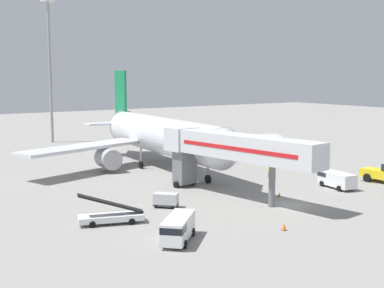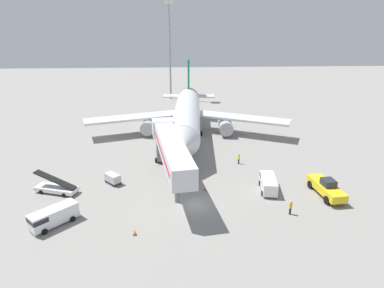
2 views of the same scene
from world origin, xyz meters
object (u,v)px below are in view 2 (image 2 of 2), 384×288
object	(u,v)px
pushback_tug	(326,188)
service_van_mid_left	(53,216)
safety_cone_alpha	(135,233)
ground_crew_worker_foreground	(291,207)
belt_loader_truck	(56,188)
apron_light_mast	(169,33)
safety_cone_bravo	(205,189)
baggage_cart_mid_right	(113,178)
ground_crew_worker_midground	(239,158)
jet_bridge	(170,147)
service_van_rear_right	(268,183)
airplane_at_gate	(187,115)

from	to	relation	value
pushback_tug	service_van_mid_left	xyz separation A→B (m)	(-34.94, -5.05, 0.05)
pushback_tug	safety_cone_alpha	bearing A→B (deg)	-163.35
service_van_mid_left	ground_crew_worker_foreground	distance (m)	28.42
belt_loader_truck	service_van_mid_left	bearing A→B (deg)	-74.40
apron_light_mast	safety_cone_alpha	bearing A→B (deg)	-93.18
pushback_tug	safety_cone_bravo	xyz separation A→B (m)	(-16.48, 2.44, -0.91)
pushback_tug	safety_cone_bravo	distance (m)	16.68
baggage_cart_mid_right	ground_crew_worker_midground	bearing A→B (deg)	17.06
jet_bridge	ground_crew_worker_midground	distance (m)	13.71
ground_crew_worker_midground	safety_cone_alpha	xyz separation A→B (m)	(-15.47, -19.06, -0.63)
baggage_cart_mid_right	ground_crew_worker_foreground	xyz separation A→B (m)	(23.29, -9.79, 0.16)
service_van_rear_right	service_van_mid_left	distance (m)	28.35
jet_bridge	safety_cone_bravo	size ratio (longest dim) A/B	43.19
ground_crew_worker_foreground	apron_light_mast	size ratio (longest dim) A/B	0.06
service_van_mid_left	safety_cone_bravo	distance (m)	19.95
pushback_tug	service_van_rear_right	bearing A→B (deg)	164.98
ground_crew_worker_midground	baggage_cart_mid_right	bearing A→B (deg)	-162.94
pushback_tug	apron_light_mast	bearing A→B (deg)	108.26
safety_cone_alpha	safety_cone_bravo	xyz separation A→B (m)	(8.80, 10.00, -0.07)
ground_crew_worker_foreground	ground_crew_worker_midground	xyz separation A→B (m)	(-3.28, 15.93, -0.04)
ground_crew_worker_foreground	jet_bridge	bearing A→B (deg)	145.80
service_van_rear_right	airplane_at_gate	bearing A→B (deg)	113.04
jet_bridge	pushback_tug	bearing A→B (deg)	-14.74
pushback_tug	safety_cone_alpha	xyz separation A→B (m)	(-25.28, -7.56, -0.84)
pushback_tug	safety_cone_alpha	world-z (taller)	pushback_tug
ground_crew_worker_foreground	safety_cone_bravo	world-z (taller)	ground_crew_worker_foreground
belt_loader_truck	ground_crew_worker_foreground	size ratio (longest dim) A/B	3.38
service_van_rear_right	belt_loader_truck	bearing A→B (deg)	177.98
ground_crew_worker_midground	safety_cone_bravo	xyz separation A→B (m)	(-6.67, -9.06, -0.70)
belt_loader_truck	safety_cone_alpha	distance (m)	15.97
airplane_at_gate	safety_cone_bravo	xyz separation A→B (m)	(1.41, -24.02, -4.49)
belt_loader_truck	service_van_mid_left	world-z (taller)	belt_loader_truck
belt_loader_truck	apron_light_mast	xyz separation A→B (m)	(15.93, 61.42, 19.10)
service_van_mid_left	baggage_cart_mid_right	bearing A→B (deg)	63.79
belt_loader_truck	ground_crew_worker_midground	distance (m)	28.67
jet_bridge	service_van_mid_left	xyz separation A→B (m)	(-13.65, -10.65, -4.33)
baggage_cart_mid_right	service_van_rear_right	bearing A→B (deg)	-8.53
ground_crew_worker_midground	apron_light_mast	bearing A→B (deg)	102.21
ground_crew_worker_midground	service_van_mid_left	bearing A→B (deg)	-146.64
pushback_tug	airplane_at_gate	bearing A→B (deg)	124.06
jet_bridge	ground_crew_worker_midground	xyz separation A→B (m)	(11.49, 5.90, -4.59)
belt_loader_truck	ground_crew_worker_foreground	bearing A→B (deg)	-13.72
pushback_tug	service_van_rear_right	size ratio (longest dim) A/B	1.33
service_van_rear_right	apron_light_mast	world-z (taller)	apron_light_mast
baggage_cart_mid_right	pushback_tug	bearing A→B (deg)	-10.19
airplane_at_gate	ground_crew_worker_foreground	world-z (taller)	airplane_at_gate
airplane_at_gate	pushback_tug	bearing A→B (deg)	-55.94
service_van_rear_right	safety_cone_alpha	world-z (taller)	service_van_rear_right
safety_cone_bravo	apron_light_mast	bearing A→B (deg)	94.42
pushback_tug	safety_cone_bravo	bearing A→B (deg)	171.58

